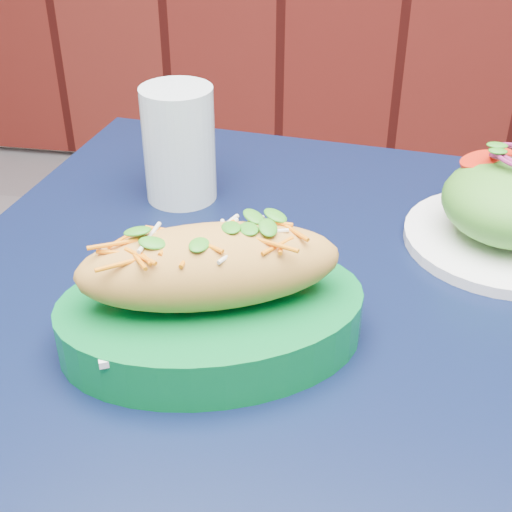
# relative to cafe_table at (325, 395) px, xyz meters

# --- Properties ---
(cafe_table) EXTENTS (0.89, 0.89, 0.75)m
(cafe_table) POSITION_rel_cafe_table_xyz_m (0.00, 0.00, 0.00)
(cafe_table) COLOR black
(cafe_table) RESTS_ON ground
(banh_mi_basket) EXTENTS (0.30, 0.25, 0.12)m
(banh_mi_basket) POSITION_rel_cafe_table_xyz_m (-0.10, -0.04, 0.13)
(banh_mi_basket) COLOR #05692B
(banh_mi_basket) RESTS_ON cafe_table
(salad_plate) EXTENTS (0.21, 0.21, 0.11)m
(salad_plate) POSITION_rel_cafe_table_xyz_m (0.17, 0.17, 0.13)
(salad_plate) COLOR white
(salad_plate) RESTS_ON cafe_table
(water_glass) EXTENTS (0.08, 0.08, 0.13)m
(water_glass) POSITION_rel_cafe_table_xyz_m (-0.19, 0.22, 0.15)
(water_glass) COLOR silver
(water_glass) RESTS_ON cafe_table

